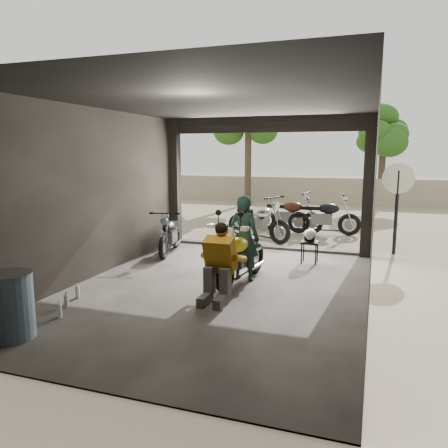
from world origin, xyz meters
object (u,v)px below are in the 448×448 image
Objects in this scene: outside_bike_a at (258,218)px; stool at (310,245)px; main_bike at (241,252)px; rider at (244,239)px; left_bike at (170,232)px; outside_bike_c at (324,214)px; sign_post at (397,194)px; oil_drum at (11,307)px; outside_bike_b at (288,212)px; helmet at (310,235)px; mechanic at (217,265)px.

outside_bike_a is 3.72× the size of stool.
rider is (0.02, 0.13, 0.22)m from main_bike.
main_bike is at bearing -49.15° from left_bike.
outside_bike_c is 0.85× the size of sign_post.
oil_drum is (0.21, -5.01, -0.09)m from left_bike.
outside_bike_c reaches higher than stool.
outside_bike_b is 0.85× the size of sign_post.
outside_bike_c is at bearing 88.79° from main_bike.
helmet is (-0.00, 0.02, 0.21)m from stool.
outside_bike_a is at bearing 129.77° from outside_bike_c.
outside_bike_c is 2.09× the size of oil_drum.
rider reaches higher than outside_bike_b.
stool is (1.14, -3.60, -0.19)m from outside_bike_b.
main_bike is at bearing 91.03° from rider.
rider is 3.25× the size of stool.
helmet is (3.26, 0.12, 0.10)m from left_bike.
sign_post reaches higher than oil_drum.
mechanic is at bearing -109.53° from stool.
outside_bike_a reaches higher than mechanic.
rider is 1.95m from helmet.
rider is 1.96m from stool.
stool is at bearing -116.14° from outside_bike_a.
main_bike is at bearing 58.36° from oil_drum.
oil_drum is at bearing 157.52° from outside_bike_c.
outside_bike_b is at bearing -76.65° from rider.
stool is (1.68, -2.05, -0.20)m from outside_bike_a.
outside_bike_a is 1.50× the size of mechanic.
main_bike is 0.26m from rider.
mechanic is at bearing -83.54° from main_bike.
outside_bike_c is 1.47× the size of mechanic.
sign_post is (2.90, -2.04, 0.81)m from outside_bike_b.
oil_drum is at bearing 173.91° from outside_bike_b.
mechanic is (-0.07, -1.29, -0.19)m from rider.
outside_bike_b is at bearing 5.46° from outside_bike_a.
left_bike is 0.72× the size of sign_post.
sign_post is at bearing 5.85° from left_bike.
left_bike is 1.79× the size of oil_drum.
sign_post is (5.02, 1.66, 0.90)m from left_bike.
helmet is 0.14× the size of sign_post.
mechanic is (0.10, -6.54, -0.00)m from outside_bike_b.
mechanic reaches higher than stool.
sign_post is at bearing 49.91° from helmet.
helmet is at bearing 92.26° from stool.
outside_bike_b is (2.12, 3.70, 0.09)m from left_bike.
sign_post is (2.76, 3.34, 0.84)m from main_bike.
helmet is at bearing 70.84° from mechanic.
outside_bike_b is 3.78m from stool.
left_bike is at bearing 156.48° from outside_bike_b.
left_bike is 2.67m from outside_bike_a.
main_bike is 3.91m from oil_drum.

